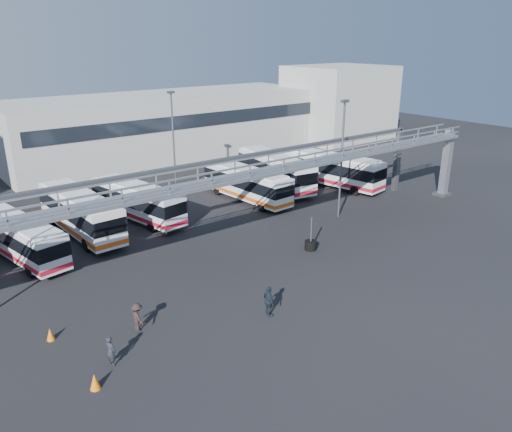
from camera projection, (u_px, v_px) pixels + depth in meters
ground at (288, 284)px, 32.37m from camera, size 140.00×140.00×0.00m
gantry at (235, 182)px, 34.87m from camera, size 51.40×5.15×7.10m
warehouse at (169, 125)px, 66.21m from camera, size 42.00×14.00×8.00m
building_right at (339, 103)px, 76.17m from camera, size 14.00×12.00×11.00m
light_pole_mid at (342, 153)px, 42.53m from camera, size 0.70×0.35×10.21m
light_pole_back at (173, 138)px, 49.11m from camera, size 0.70×0.35×10.21m
bus_2 at (21, 237)px, 35.44m from camera, size 4.14×10.23×3.03m
bus_3 at (80, 212)px, 39.93m from camera, size 3.16×11.45×3.45m
bus_4 at (137, 200)px, 43.19m from camera, size 4.34×10.69×3.17m
bus_6 at (247, 183)px, 48.19m from camera, size 3.10×10.71×3.21m
bus_7 at (275, 170)px, 52.37m from camera, size 4.31×11.83×3.52m
bus_8 at (332, 169)px, 52.79m from camera, size 4.48×11.65×3.45m
pedestrian_a at (111, 351)px, 24.13m from camera, size 0.55×0.67×1.59m
pedestrian_c at (137, 317)px, 26.96m from camera, size 0.69×1.11×1.65m
pedestrian_d at (269, 301)px, 28.35m from camera, size 0.66×1.15×1.85m
cone_left at (95, 381)px, 22.60m from camera, size 0.60×0.60×0.78m
cone_right at (50, 334)px, 26.28m from camera, size 0.50×0.50×0.69m
tire_stack at (311, 244)px, 37.37m from camera, size 0.91×0.91×2.59m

